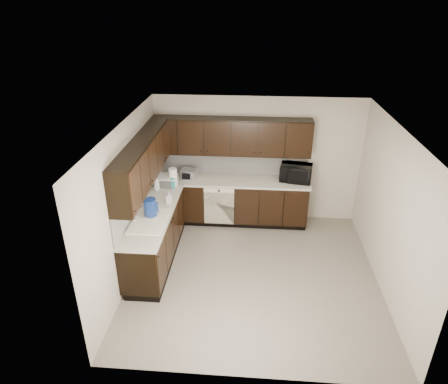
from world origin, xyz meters
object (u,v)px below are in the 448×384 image
object	(u,v)px
sink	(149,225)
storage_bin	(165,181)
microwave	(296,173)
toaster_oven	(189,174)
blue_pitcher	(150,208)

from	to	relation	value
sink	storage_bin	xyz separation A→B (m)	(-0.04, 1.36, 0.14)
microwave	toaster_oven	size ratio (longest dim) A/B	1.91
sink	storage_bin	bearing A→B (deg)	91.65
storage_bin	blue_pitcher	world-z (taller)	blue_pitcher
sink	microwave	world-z (taller)	microwave
toaster_oven	microwave	bearing A→B (deg)	14.47
microwave	storage_bin	xyz separation A→B (m)	(-2.47, -0.40, -0.08)
storage_bin	blue_pitcher	xyz separation A→B (m)	(0.03, -1.19, 0.07)
toaster_oven	blue_pitcher	world-z (taller)	blue_pitcher
toaster_oven	storage_bin	world-z (taller)	toaster_oven
sink	toaster_oven	world-z (taller)	sink
microwave	toaster_oven	distance (m)	2.06
sink	toaster_oven	xyz separation A→B (m)	(0.38, 1.69, 0.16)
microwave	storage_bin	distance (m)	2.50
storage_bin	microwave	bearing A→B (deg)	9.11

